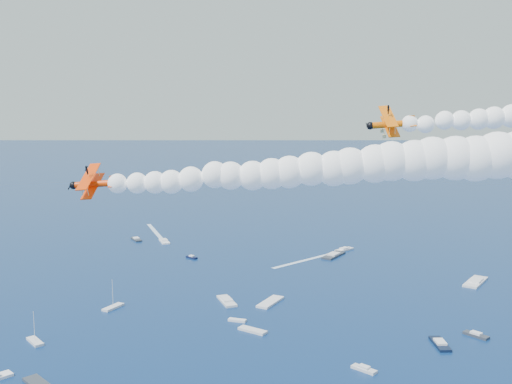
# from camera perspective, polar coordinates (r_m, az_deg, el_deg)

# --- Properties ---
(biplane_lead) EXTENTS (9.58, 11.41, 8.47)m
(biplane_lead) POSITION_cam_1_polar(r_m,az_deg,el_deg) (99.85, 12.59, 6.22)
(biplane_lead) COLOR #E86104
(biplane_trail) EXTENTS (7.92, 9.50, 7.17)m
(biplane_trail) POSITION_cam_1_polar(r_m,az_deg,el_deg) (83.92, -14.95, 0.72)
(biplane_trail) COLOR #FF3C05
(smoke_trail_trail) EXTENTS (65.03, 31.07, 11.44)m
(smoke_trail_trail) POSITION_cam_1_polar(r_m,az_deg,el_deg) (79.39, 7.16, 2.27)
(smoke_trail_trail) COLOR white
(spectator_boats) EXTENTS (212.12, 170.41, 0.70)m
(spectator_boats) POSITION_cam_1_polar(r_m,az_deg,el_deg) (200.74, 2.93, -9.96)
(spectator_boats) COLOR silver
(spectator_boats) RESTS_ON ground
(boat_wakes) EXTENTS (232.35, 197.96, 0.04)m
(boat_wakes) POSITION_cam_1_polar(r_m,az_deg,el_deg) (202.82, 3.53, -9.87)
(boat_wakes) COLOR white
(boat_wakes) RESTS_ON ground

